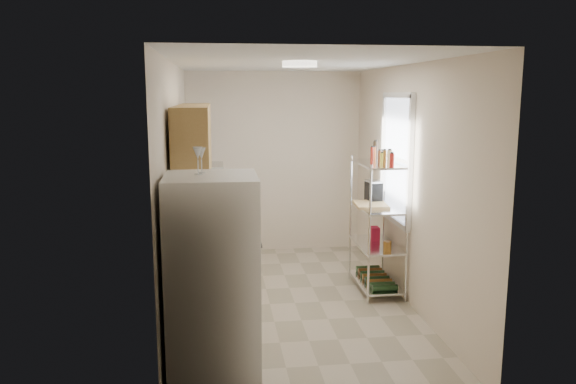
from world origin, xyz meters
The scene contains 16 objects.
room centered at (0.00, 0.00, 1.30)m, with size 2.52×4.42×2.62m.
counter_run centered at (-0.92, 0.44, 0.45)m, with size 0.63×3.51×0.90m.
upper_cabinets centered at (-1.05, 0.10, 1.81)m, with size 0.33×2.20×0.72m, color #A27E45.
range_hood centered at (-1.00, 0.90, 1.39)m, with size 0.50×0.60×0.12m, color #B7BABC.
window centered at (1.23, 0.35, 1.55)m, with size 0.06×1.00×1.46m, color white.
bakers_rack centered at (1.00, 0.30, 1.11)m, with size 0.45×0.90×1.73m.
ceiling_dome centered at (0.00, -0.30, 2.57)m, with size 0.34×0.34×0.06m, color white.
refrigerator centered at (-0.87, -1.66, 0.84)m, with size 0.69×0.69×1.69m, color white.
wine_glass_a centered at (-0.96, -1.61, 1.79)m, with size 0.07×0.07×0.21m, color silver, non-canonical shape.
wine_glass_b centered at (-0.94, -1.53, 1.78)m, with size 0.07×0.07×0.20m, color silver, non-canonical shape.
rice_cooker centered at (-0.98, 0.43, 1.00)m, with size 0.24×0.24×0.20m, color silver.
frying_pan_large centered at (-0.96, 0.80, 0.92)m, with size 0.23×0.23×0.04m, color black.
frying_pan_small centered at (-0.91, 1.16, 0.92)m, with size 0.21×0.21×0.04m, color black.
cutting_board centered at (0.92, 0.31, 1.03)m, with size 0.36×0.46×0.03m, color tan.
espresso_machine centered at (1.01, 0.52, 1.14)m, with size 0.15×0.23×0.26m, color black.
storage_bag centered at (1.02, 0.47, 0.64)m, with size 0.10×0.14×0.16m, color #A3142C.
Camera 1 is at (-0.81, -5.85, 2.29)m, focal length 35.00 mm.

